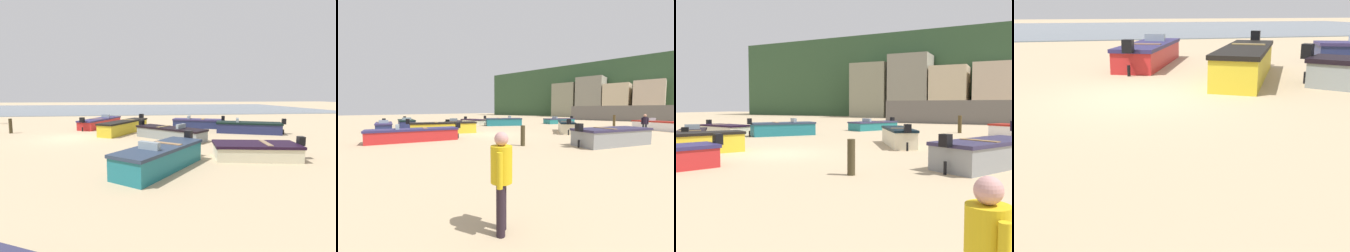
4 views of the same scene
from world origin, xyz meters
TOP-DOWN VIEW (x-y plane):
  - ground_plane at (0.00, 0.00)m, footprint 160.00×160.00m
  - headland_hill at (0.00, 66.00)m, footprint 90.00×32.00m
  - harbor_pier at (4.28, 30.00)m, footprint 18.29×2.40m
  - townhouse_left at (-13.75, 47.26)m, footprint 6.49×6.52m
  - townhouse_centre_right at (-6.63, 46.75)m, footprint 6.72×5.51m
  - townhouse_right at (-0.13, 46.83)m, footprint 5.81×5.65m
  - townhouse_far_right at (6.62, 47.23)m, footprint 6.04×6.46m
  - boat_teal_0 at (-5.30, 7.93)m, footprint 3.99×4.42m
  - boat_grey_1 at (-6.60, 1.12)m, footprint 4.49×4.57m
  - boat_teal_3 at (-1.54, 15.97)m, footprint 3.50×4.70m
  - boat_cream_5 at (-9.77, 6.83)m, footprint 4.15×2.42m
  - boat_cream_6 at (3.96, 5.44)m, footprint 3.07×4.40m
  - boat_yellow_8 at (-3.50, -2.00)m, footprint 3.71×5.18m
  - boat_grey_10 at (8.69, 0.53)m, footprint 3.60×4.74m
  - mooring_post_near_water at (5.71, 15.71)m, footprint 0.29×0.29m
  - mooring_post_mid_beach at (5.01, -2.85)m, footprint 0.24×0.24m

SIDE VIEW (x-z plane):
  - ground_plane at x=0.00m, z-range 0.00..0.00m
  - boat_cream_5 at x=-9.77m, z-range -0.15..0.89m
  - boat_teal_3 at x=-1.54m, z-range -0.15..0.92m
  - boat_grey_1 at x=-6.60m, z-range -0.15..0.95m
  - boat_yellow_8 at x=-3.50m, z-range -0.15..1.11m
  - boat_teal_0 at x=-5.30m, z-range -0.15..1.11m
  - boat_grey_10 at x=8.69m, z-range -0.15..1.11m
  - boat_cream_6 at x=3.96m, z-range -0.15..1.12m
  - mooring_post_mid_beach at x=5.01m, z-range 0.00..1.11m
  - mooring_post_near_water at x=5.71m, z-range 0.00..1.36m
  - harbor_pier at x=4.28m, z-range 0.00..2.72m
  - townhouse_right at x=-0.13m, z-range 0.00..8.47m
  - townhouse_far_right at x=6.62m, z-range 0.00..8.71m
  - townhouse_left at x=-13.75m, z-range 0.00..9.59m
  - townhouse_centre_right at x=-6.63m, z-range 0.00..10.74m
  - headland_hill at x=0.00m, z-range 0.00..15.57m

